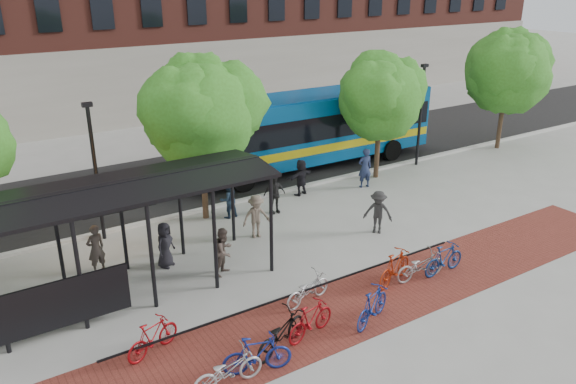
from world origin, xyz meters
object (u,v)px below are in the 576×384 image
tree_d (509,68)px  pedestrian_7 (365,168)px  lamp_post_left (95,169)px  pedestrian_8 (224,251)px  bike_9 (395,267)px  pedestrian_5 (301,177)px  bus_shelter (93,206)px  pedestrian_0 (165,245)px  bike_2 (228,370)px  pedestrian_3 (256,216)px  pedestrian_9 (378,212)px  bike_3 (257,354)px  bike_4 (281,333)px  bike_6 (308,289)px  bike_7 (372,306)px  tree_b (202,108)px  pedestrian_1 (96,249)px  bus (307,126)px  pedestrian_4 (274,194)px  bike_11 (444,259)px  bike_1 (153,337)px  bike_10 (420,266)px  bike_5 (311,320)px  lamp_post_right (421,112)px  tree_c (381,93)px  pedestrian_2 (228,199)px

tree_d → pedestrian_7: (-10.47, -0.80, -3.55)m
lamp_post_left → pedestrian_8: bearing=-61.3°
bike_9 → pedestrian_5: (1.77, 7.96, 0.26)m
bus_shelter → tree_d: tree_d is taller
lamp_post_left → pedestrian_0: (1.17, -3.27, -1.96)m
bike_2 → pedestrian_0: size_ratio=1.15×
pedestrian_3 → pedestrian_9: size_ratio=0.99×
bike_3 → tree_d: bearing=-47.6°
pedestrian_8 → pedestrian_7: bearing=-9.9°
bike_4 → bike_6: size_ratio=1.12×
bike_4 → bike_7: size_ratio=1.10×
pedestrian_3 → pedestrian_7: size_ratio=0.90×
tree_b → bike_9: 9.31m
bike_2 → pedestrian_1: bearing=8.9°
tree_b → bus: 7.99m
bus_shelter → pedestrian_0: bus_shelter is taller
tree_b → bike_7: 10.09m
bike_6 → pedestrian_8: size_ratio=1.08×
bike_9 → pedestrian_5: pedestrian_5 is taller
bike_9 → pedestrian_4: (-0.28, 6.86, 0.26)m
bike_6 → bike_11: 4.84m
bike_1 → bike_10: 8.61m
tree_b → pedestrian_3: bearing=-74.6°
bike_1 → pedestrian_3: 7.28m
bike_5 → pedestrian_0: (-1.85, 5.85, 0.28)m
lamp_post_left → bike_2: (0.22, -9.71, -2.27)m
lamp_post_left → pedestrian_8: 5.78m
bike_4 → pedestrian_8: pedestrian_8 is taller
pedestrian_1 → bike_7: bearing=114.8°
lamp_post_right → bike_1: bearing=-155.9°
bike_1 → bike_6: 4.73m
bike_6 → pedestrian_7: (7.73, 6.64, 0.47)m
pedestrian_8 → pedestrian_9: (6.28, -0.32, 0.03)m
lamp_post_right → bike_4: (-13.97, -9.17, -2.23)m
bus → pedestrian_1: size_ratio=8.15×
pedestrian_1 → bike_2: bearing=84.5°
tree_b → tree_c: 9.00m
pedestrian_3 → pedestrian_4: (1.76, 1.60, -0.02)m
tree_c → bike_6: size_ratio=3.40×
bike_1 → bike_11: bike_11 is taller
bike_5 → pedestrian_5: 10.50m
bike_5 → bike_10: 4.76m
bus → pedestrian_9: bearing=-104.3°
tree_c → bike_10: bearing=-123.0°
tree_d → lamp_post_left: (-22.10, 0.25, -1.72)m
pedestrian_0 → pedestrian_2: bearing=0.7°
pedestrian_1 → bike_3: bearing=91.0°
bike_4 → bike_5: 0.99m
tree_c → bike_6: (-9.19, -7.44, -3.60)m
tree_c → pedestrian_2: tree_c is taller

